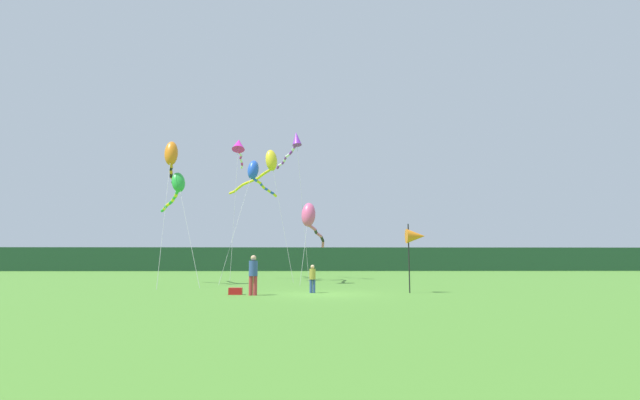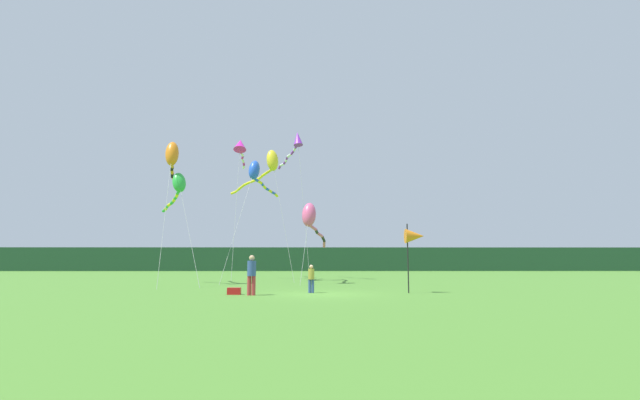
% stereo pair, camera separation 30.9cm
% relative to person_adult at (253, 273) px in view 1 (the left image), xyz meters
% --- Properties ---
extents(ground_plane, '(120.00, 120.00, 0.00)m').
position_rel_person_adult_xyz_m(ground_plane, '(3.10, 0.66, -0.98)').
color(ground_plane, '#4C842D').
extents(distant_treeline, '(108.00, 2.08, 3.31)m').
position_rel_person_adult_xyz_m(distant_treeline, '(3.10, 45.66, 0.67)').
color(distant_treeline, '#1E4228').
rests_on(distant_treeline, ground).
extents(person_adult, '(0.39, 0.39, 1.76)m').
position_rel_person_adult_xyz_m(person_adult, '(0.00, 0.00, 0.00)').
color(person_adult, '#B23338').
rests_on(person_adult, ground).
extents(person_child, '(0.29, 0.29, 1.32)m').
position_rel_person_adult_xyz_m(person_child, '(2.63, 1.49, -0.25)').
color(person_child, '#334C8C').
rests_on(person_child, ground).
extents(cooler_box, '(0.59, 0.30, 0.31)m').
position_rel_person_adult_xyz_m(cooler_box, '(-0.83, 0.45, -0.83)').
color(cooler_box, red).
rests_on(cooler_box, ground).
extents(banner_flag_pole, '(0.90, 0.70, 3.27)m').
position_rel_person_adult_xyz_m(banner_flag_pole, '(7.57, 1.35, 1.67)').
color(banner_flag_pole, black).
rests_on(banner_flag_pole, ground).
extents(kite_orange, '(1.86, 8.30, 9.31)m').
position_rel_person_adult_xyz_m(kite_orange, '(-6.52, 8.81, 7.23)').
color(kite_orange, '#B2B2B2').
rests_on(kite_orange, ground).
extents(kite_green, '(4.36, 6.30, 7.22)m').
position_rel_person_adult_xyz_m(kite_green, '(-6.06, 8.76, 5.30)').
color(kite_green, '#B2B2B2').
rests_on(kite_green, ground).
extents(kite_magenta, '(1.17, 8.49, 11.91)m').
position_rel_person_adult_xyz_m(kite_magenta, '(-3.58, 17.74, 10.14)').
color(kite_magenta, '#B2B2B2').
rests_on(kite_magenta, ground).
extents(kite_purple, '(3.01, 6.99, 11.86)m').
position_rel_person_adult_xyz_m(kite_purple, '(1.18, 15.94, 9.96)').
color(kite_purple, '#B2B2B2').
rests_on(kite_purple, ground).
extents(kite_rainbow, '(1.81, 8.34, 5.45)m').
position_rel_person_adult_xyz_m(kite_rainbow, '(2.50, 10.18, 3.35)').
color(kite_rainbow, '#B2B2B2').
rests_on(kite_rainbow, ground).
extents(kite_yellow, '(5.81, 7.17, 9.95)m').
position_rel_person_adult_xyz_m(kite_yellow, '(-0.77, 14.03, 7.83)').
color(kite_yellow, '#B2B2B2').
rests_on(kite_yellow, ground).
extents(kite_blue, '(2.97, 8.34, 9.05)m').
position_rel_person_adult_xyz_m(kite_blue, '(-1.65, 13.27, 7.05)').
color(kite_blue, '#B2B2B2').
rests_on(kite_blue, ground).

